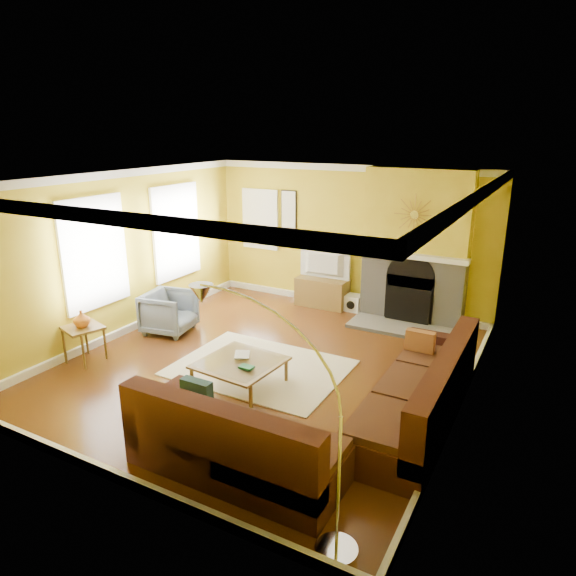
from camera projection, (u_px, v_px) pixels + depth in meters
The scene contains 27 objects.
floor at pixel (267, 365), 7.57m from camera, with size 5.50×6.00×0.02m, color brown.
ceiling at pixel (265, 177), 6.76m from camera, with size 5.50×6.00×0.02m, color white.
wall_back at pixel (348, 237), 9.69m from camera, with size 5.50×0.02×2.70m, color gold.
wall_front at pixel (96, 357), 4.64m from camera, with size 5.50×0.02×2.70m, color gold.
wall_left at pixel (122, 254), 8.42m from camera, with size 0.02×6.00×2.70m, color gold.
wall_right at pixel (472, 308), 5.91m from camera, with size 0.02×6.00×2.70m, color gold.
baseboard at pixel (267, 360), 7.55m from camera, with size 5.50×6.00×0.12m, color white, non-canonical shape.
crown_molding at pixel (265, 183), 6.78m from camera, with size 5.50×6.00×0.12m, color white, non-canonical shape.
window_left_near at pixel (176, 232), 9.45m from camera, with size 0.06×1.22×1.72m, color white.
window_left_far at pixel (94, 253), 7.86m from camera, with size 0.06×1.22×1.72m, color white.
window_back at pixel (260, 219), 10.45m from camera, with size 0.82×0.06×1.22m, color white.
wall_art at pixel (289, 219), 10.15m from camera, with size 0.34×0.04×1.14m, color white.
fireplace at pixel (416, 247), 8.90m from camera, with size 1.80×0.40×2.70m, color gray, non-canonical shape.
mantel at pixel (411, 256), 8.73m from camera, with size 1.92×0.22×0.08m, color white.
hearth at pixel (401, 328), 8.83m from camera, with size 1.80×0.70×0.06m, color gray.
sunburst at pixel (415, 215), 8.53m from camera, with size 0.70×0.04×0.70m, color olive, non-canonical shape.
rug at pixel (260, 368), 7.44m from camera, with size 2.40×1.80×0.02m, color beige.
sectional_sofa at pixel (325, 381), 6.10m from camera, with size 2.86×3.65×0.90m, color #421E15, non-canonical shape.
coffee_table at pixel (240, 374), 6.82m from camera, with size 1.00×1.00×0.40m, color white, non-canonical shape.
media_console at pixel (322, 292), 9.98m from camera, with size 1.00×0.45×0.55m, color olive.
tv at pixel (323, 264), 9.81m from camera, with size 1.02×0.13×0.59m, color black.
subwoofer at pixel (354, 303), 9.76m from camera, with size 0.30×0.30×0.30m, color white.
armchair at pixel (169, 312), 8.67m from camera, with size 0.76×0.78×0.71m, color slate.
side_table at pixel (85, 344), 7.59m from camera, with size 0.50×0.50×0.55m, color olive, non-canonical shape.
vase at pixel (82, 319), 7.47m from camera, with size 0.24×0.24×0.25m, color orange.
book at pixel (235, 355), 6.91m from camera, with size 0.20×0.27×0.03m, color white.
arc_lamp at pixel (274, 422), 4.15m from camera, with size 1.35×0.36×2.12m, color silver, non-canonical shape.
Camera 1 is at (3.56, -5.91, 3.34)m, focal length 32.00 mm.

